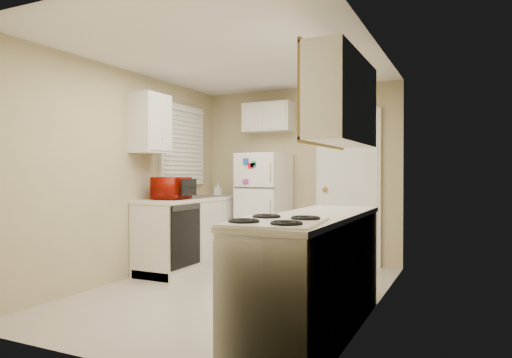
% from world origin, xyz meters
% --- Properties ---
extents(floor, '(3.80, 3.80, 0.00)m').
position_xyz_m(floor, '(0.00, 0.00, 0.00)').
color(floor, beige).
rests_on(floor, ground).
extents(ceiling, '(3.80, 3.80, 0.00)m').
position_xyz_m(ceiling, '(0.00, 0.00, 2.40)').
color(ceiling, white).
rests_on(ceiling, floor).
extents(wall_left, '(3.80, 3.80, 0.00)m').
position_xyz_m(wall_left, '(-1.40, 0.00, 1.20)').
color(wall_left, tan).
rests_on(wall_left, floor).
extents(wall_right, '(3.80, 3.80, 0.00)m').
position_xyz_m(wall_right, '(1.40, 0.00, 1.20)').
color(wall_right, tan).
rests_on(wall_right, floor).
extents(wall_back, '(2.80, 2.80, 0.00)m').
position_xyz_m(wall_back, '(0.00, 1.90, 1.20)').
color(wall_back, tan).
rests_on(wall_back, floor).
extents(wall_front, '(2.80, 2.80, 0.00)m').
position_xyz_m(wall_front, '(0.00, -1.90, 1.20)').
color(wall_front, tan).
rests_on(wall_front, floor).
extents(left_counter, '(0.60, 1.80, 0.90)m').
position_xyz_m(left_counter, '(-1.10, 0.90, 0.45)').
color(left_counter, silver).
rests_on(left_counter, floor).
extents(dishwasher, '(0.03, 0.58, 0.72)m').
position_xyz_m(dishwasher, '(-0.81, 0.30, 0.49)').
color(dishwasher, black).
rests_on(dishwasher, floor).
extents(sink, '(0.54, 0.74, 0.16)m').
position_xyz_m(sink, '(-1.10, 1.05, 0.86)').
color(sink, gray).
rests_on(sink, left_counter).
extents(microwave, '(0.53, 0.37, 0.32)m').
position_xyz_m(microwave, '(-1.09, 0.42, 1.05)').
color(microwave, '#9C1205').
rests_on(microwave, left_counter).
extents(soap_bottle, '(0.09, 0.09, 0.18)m').
position_xyz_m(soap_bottle, '(-1.06, 1.48, 1.00)').
color(soap_bottle, silver).
rests_on(soap_bottle, left_counter).
extents(window_blinds, '(0.10, 0.98, 1.08)m').
position_xyz_m(window_blinds, '(-1.36, 1.05, 1.60)').
color(window_blinds, silver).
rests_on(window_blinds, wall_left).
extents(upper_cabinet_left, '(0.30, 0.45, 0.70)m').
position_xyz_m(upper_cabinet_left, '(-1.25, 0.22, 1.80)').
color(upper_cabinet_left, silver).
rests_on(upper_cabinet_left, wall_left).
extents(refrigerator, '(0.66, 0.64, 1.49)m').
position_xyz_m(refrigerator, '(-0.40, 1.60, 0.74)').
color(refrigerator, white).
rests_on(refrigerator, floor).
extents(cabinet_over_fridge, '(0.70, 0.30, 0.40)m').
position_xyz_m(cabinet_over_fridge, '(-0.40, 1.75, 2.00)').
color(cabinet_over_fridge, silver).
rests_on(cabinet_over_fridge, wall_back).
extents(interior_door, '(0.86, 0.06, 2.08)m').
position_xyz_m(interior_door, '(0.70, 1.86, 1.02)').
color(interior_door, white).
rests_on(interior_door, floor).
extents(right_counter, '(0.60, 2.00, 0.90)m').
position_xyz_m(right_counter, '(1.10, -0.80, 0.45)').
color(right_counter, silver).
rests_on(right_counter, floor).
extents(stove, '(0.64, 0.75, 0.84)m').
position_xyz_m(stove, '(1.07, -1.45, 0.42)').
color(stove, white).
rests_on(stove, floor).
extents(upper_cabinet_right, '(0.30, 1.20, 0.70)m').
position_xyz_m(upper_cabinet_right, '(1.25, -0.50, 1.80)').
color(upper_cabinet_right, silver).
rests_on(upper_cabinet_right, wall_right).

